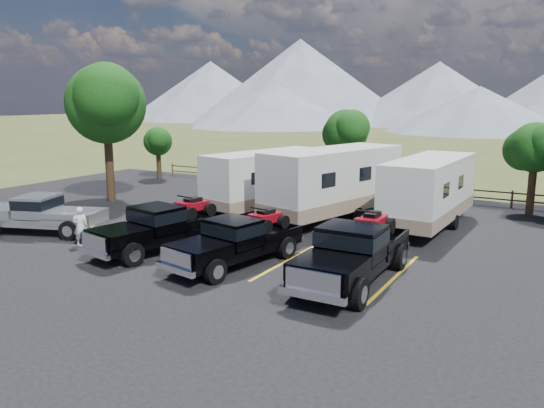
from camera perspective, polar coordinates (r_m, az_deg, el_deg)
The scene contains 17 objects.
ground at distance 17.70m, azimuth -10.22°, elevation -8.42°, with size 320.00×320.00×0.00m, color #425323.
asphalt_lot at distance 19.94m, azimuth -4.63°, elevation -5.94°, with size 44.00×34.00×0.04m, color black.
stall_lines at distance 20.72m, azimuth -3.05°, elevation -5.17°, with size 12.12×5.50×0.01m.
tree_big_nw at distance 31.91m, azimuth -17.46°, elevation 10.22°, with size 5.54×5.18×7.84m.
tree_ne_a at distance 29.79m, azimuth 26.43°, elevation 5.45°, with size 3.11×2.92×4.76m.
tree_north at distance 34.23m, azimuth 7.94°, elevation 7.71°, with size 3.46×3.24×5.25m.
tree_nw_small at distance 40.16m, azimuth -12.19°, elevation 6.58°, with size 2.59×2.43×3.85m.
rail_fence at distance 32.80m, azimuth 13.97°, elevation 1.65°, with size 36.12×0.12×1.00m.
mountain_range at distance 120.04m, azimuth 21.70°, elevation 11.47°, with size 209.00×71.00×20.00m.
rig_left at distance 21.25m, azimuth -11.73°, elevation -2.33°, with size 2.97×6.19×1.98m.
rig_center at distance 19.02m, azimuth -3.68°, elevation -3.85°, with size 2.82×5.91×1.90m.
rig_right at distance 17.43m, azimuth 8.83°, elevation -5.00°, with size 2.32×6.39×2.12m.
trailer_left at distance 27.66m, azimuth -0.55°, elevation 2.53°, with size 4.02×9.12×3.17m.
trailer_center at distance 25.90m, azimuth 6.59°, elevation 2.25°, with size 4.50×10.07×3.50m.
trailer_right at distance 25.18m, azimuth 16.57°, elevation 1.26°, with size 2.66×9.29×3.23m.
pickup_silver at distance 25.45m, azimuth -23.55°, elevation -0.96°, with size 5.96×3.64×1.70m.
person_a at distance 22.74m, azimuth -19.91°, elevation -2.28°, with size 0.59×0.38×1.61m, color white.
Camera 1 is at (10.91, -12.61, 5.92)m, focal length 35.00 mm.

